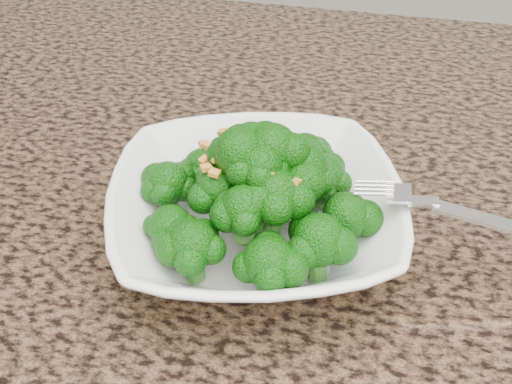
# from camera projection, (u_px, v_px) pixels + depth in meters

# --- Properties ---
(granite_counter) EXTENTS (1.64, 1.04, 0.03)m
(granite_counter) POSITION_uv_depth(u_px,v_px,m) (446.00, 314.00, 0.47)
(granite_counter) COLOR brown
(granite_counter) RESTS_ON cabinet
(bowl) EXTENTS (0.28, 0.28, 0.05)m
(bowl) POSITION_uv_depth(u_px,v_px,m) (256.00, 215.00, 0.50)
(bowl) COLOR white
(bowl) RESTS_ON granite_counter
(broccoli_pile) EXTENTS (0.20, 0.20, 0.07)m
(broccoli_pile) POSITION_uv_depth(u_px,v_px,m) (256.00, 149.00, 0.46)
(broccoli_pile) COLOR #0F5609
(broccoli_pile) RESTS_ON bowl
(garlic_topping) EXTENTS (0.12, 0.12, 0.01)m
(garlic_topping) POSITION_uv_depth(u_px,v_px,m) (256.00, 105.00, 0.44)
(garlic_topping) COLOR gold
(garlic_topping) RESTS_ON broccoli_pile
(fork) EXTENTS (0.18, 0.04, 0.01)m
(fork) POSITION_uv_depth(u_px,v_px,m) (429.00, 202.00, 0.45)
(fork) COLOR silver
(fork) RESTS_ON bowl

